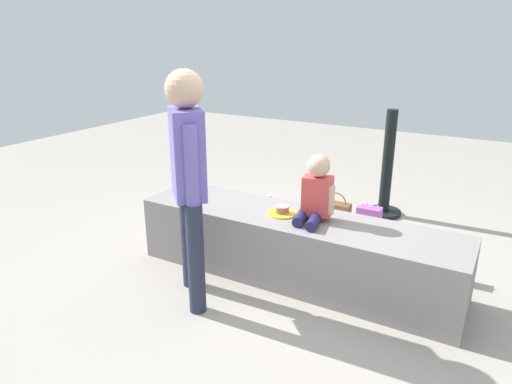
{
  "coord_description": "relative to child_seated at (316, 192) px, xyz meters",
  "views": [
    {
      "loc": [
        1.32,
        -2.88,
        1.78
      ],
      "look_at": [
        -0.17,
        -0.29,
        0.75
      ],
      "focal_mm": 32.49,
      "sensor_mm": 36.0,
      "label": 1
    }
  ],
  "objects": [
    {
      "name": "water_bottle_near_gift",
      "position": [
        -0.91,
        1.03,
        -0.61
      ],
      "size": [
        0.07,
        0.07,
        0.21
      ],
      "color": "silver",
      "rests_on": "ground_plane"
    },
    {
      "name": "ground_plane",
      "position": [
        -0.14,
        -0.01,
        -0.71
      ],
      "size": [
        12.0,
        12.0,
        0.0
      ],
      "primitive_type": "plane",
      "color": "#A2998F"
    },
    {
      "name": "gift_bag",
      "position": [
        0.12,
        1.0,
        -0.56
      ],
      "size": [
        0.21,
        0.12,
        0.33
      ],
      "color": "#B259BF",
      "rests_on": "ground_plane"
    },
    {
      "name": "concrete_ledge",
      "position": [
        -0.14,
        -0.01,
        -0.46
      ],
      "size": [
        2.45,
        0.57,
        0.5
      ],
      "primitive_type": "cube",
      "color": "gray",
      "rests_on": "ground_plane"
    },
    {
      "name": "handbag_black_leather",
      "position": [
        0.81,
        0.53,
        -0.61
      ],
      "size": [
        0.33,
        0.11,
        0.31
      ],
      "color": "black",
      "rests_on": "ground_plane"
    },
    {
      "name": "handbag_brown_canvas",
      "position": [
        -0.28,
        1.21,
        -0.61
      ],
      "size": [
        0.3,
        0.13,
        0.3
      ],
      "color": "brown",
      "rests_on": "ground_plane"
    },
    {
      "name": "child_seated",
      "position": [
        0.0,
        0.0,
        0.0
      ],
      "size": [
        0.28,
        0.34,
        0.48
      ],
      "color": "#222150",
      "rests_on": "concrete_ledge"
    },
    {
      "name": "railing_post",
      "position": [
        0.09,
        1.63,
        -0.31
      ],
      "size": [
        0.36,
        0.36,
        1.08
      ],
      "color": "black",
      "rests_on": "ground_plane"
    },
    {
      "name": "cake_plate",
      "position": [
        -0.26,
        -0.01,
        -0.19
      ],
      "size": [
        0.22,
        0.22,
        0.07
      ],
      "color": "yellow",
      "rests_on": "concrete_ledge"
    },
    {
      "name": "adult_standing",
      "position": [
        -0.64,
        -0.62,
        0.24
      ],
      "size": [
        0.36,
        0.36,
        1.58
      ],
      "color": "#242B40",
      "rests_on": "ground_plane"
    }
  ]
}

